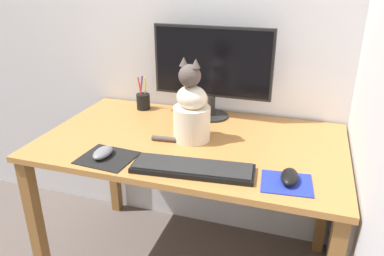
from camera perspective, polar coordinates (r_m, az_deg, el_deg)
wall_back at (r=1.86m, az=4.05°, el=18.69°), size 7.00×0.04×2.50m
desk at (r=1.65m, az=-0.02°, el=-4.61°), size 1.28×0.76×0.72m
monitor at (r=1.78m, az=3.08°, el=9.25°), size 0.57×0.17×0.44m
keyboard at (r=1.36m, az=0.12°, el=-6.13°), size 0.46×0.18×0.02m
mousepad_left at (r=1.49m, az=-12.80°, el=-4.44°), size 0.22×0.19×0.00m
mousepad_right at (r=1.33m, az=14.21°, el=-8.14°), size 0.19×0.17×0.00m
computer_mouse_left at (r=1.49m, az=-13.43°, el=-3.66°), size 0.06×0.11×0.03m
computer_mouse_right at (r=1.33m, az=14.63°, el=-7.19°), size 0.06×0.11×0.04m
cat at (r=1.56m, az=-0.18°, el=2.71°), size 0.25×0.19×0.35m
pen_cup at (r=1.96m, az=-7.45°, el=4.14°), size 0.07×0.07×0.17m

